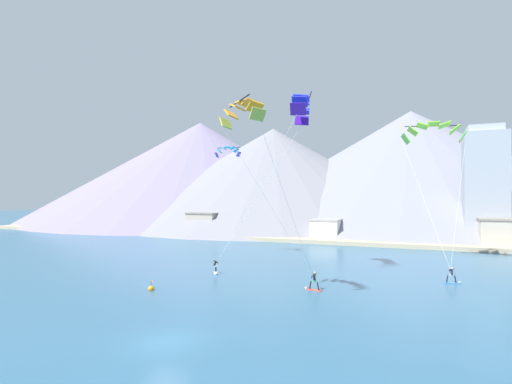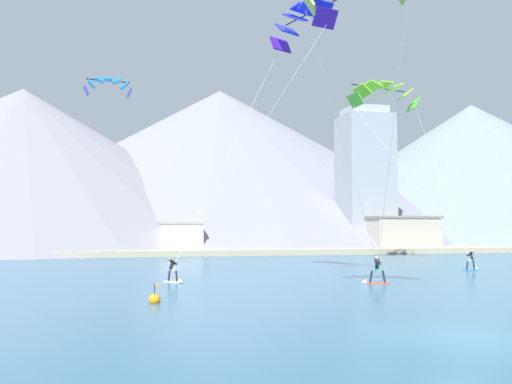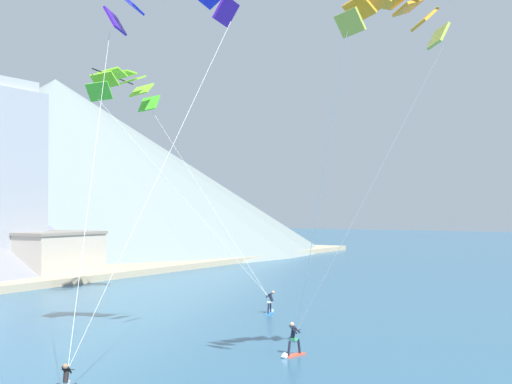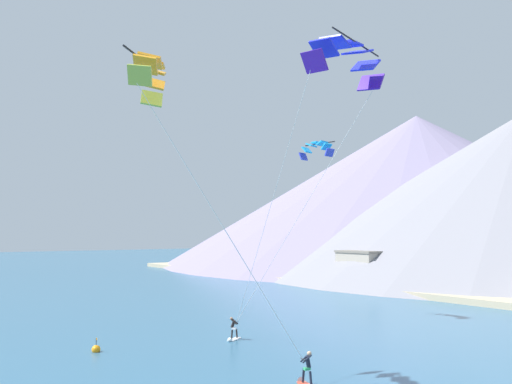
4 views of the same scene
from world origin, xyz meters
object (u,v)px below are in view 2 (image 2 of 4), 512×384
(kitesurfer_mid_center, at_px, (175,276))
(parafoil_kite_distant_high_outer, at_px, (108,85))
(kitesurfer_near_lead, at_px, (473,264))
(parafoil_kite_near_lead, at_px, (384,93))
(parafoil_kite_mid_center, at_px, (302,21))
(kitesurfer_near_trail, at_px, (374,275))
(race_marker_buoy, at_px, (154,300))

(kitesurfer_mid_center, xyz_separation_m, parafoil_kite_distant_high_outer, (-4.60, 11.96, 14.81))
(kitesurfer_near_lead, relative_size, kitesurfer_mid_center, 1.05)
(parafoil_kite_near_lead, relative_size, parafoil_kite_mid_center, 0.93)
(kitesurfer_near_trail, xyz_separation_m, parafoil_kite_mid_center, (-2.76, 5.66, 17.86))
(kitesurfer_near_lead, xyz_separation_m, parafoil_kite_distant_high_outer, (-28.83, 7.17, 14.76))
(kitesurfer_near_lead, distance_m, parafoil_kite_mid_center, 23.47)
(parafoil_kite_mid_center, bearing_deg, parafoil_kite_distant_high_outer, 145.24)
(kitesurfer_near_lead, height_order, race_marker_buoy, kitesurfer_near_lead)
(parafoil_kite_distant_high_outer, bearing_deg, kitesurfer_near_trail, -42.62)
(kitesurfer_near_trail, distance_m, parafoil_kite_distant_high_outer, 26.92)
(parafoil_kite_near_lead, xyz_separation_m, parafoil_kite_mid_center, (-13.45, -14.78, 1.22))
(parafoil_kite_near_lead, height_order, race_marker_buoy, parafoil_kite_near_lead)
(kitesurfer_near_lead, bearing_deg, kitesurfer_mid_center, -168.81)
(kitesurfer_near_trail, height_order, parafoil_kite_mid_center, parafoil_kite_mid_center)
(kitesurfer_mid_center, bearing_deg, parafoil_kite_near_lead, 37.11)
(kitesurfer_near_trail, relative_size, parafoil_kite_distant_high_outer, 0.45)
(race_marker_buoy, bearing_deg, kitesurfer_near_trail, 23.53)
(kitesurfer_near_trail, relative_size, parafoil_kite_mid_center, 0.10)
(parafoil_kite_distant_high_outer, xyz_separation_m, race_marker_buoy, (2.90, -21.21, -15.11))
(kitesurfer_mid_center, bearing_deg, kitesurfer_near_lead, 11.19)
(kitesurfer_near_trail, bearing_deg, parafoil_kite_distant_high_outer, 137.38)
(parafoil_kite_distant_high_outer, bearing_deg, race_marker_buoy, -82.21)
(parafoil_kite_mid_center, height_order, parafoil_kite_distant_high_outer, parafoil_kite_mid_center)
(kitesurfer_mid_center, xyz_separation_m, race_marker_buoy, (-1.70, -9.25, -0.30))
(kitesurfer_near_lead, xyz_separation_m, kitesurfer_near_trail, (-12.26, -8.09, 0.02))
(kitesurfer_near_trail, bearing_deg, parafoil_kite_near_lead, 62.39)
(parafoil_kite_near_lead, distance_m, parafoil_kite_mid_center, 20.02)
(parafoil_kite_near_lead, bearing_deg, race_marker_buoy, -132.71)
(kitesurfer_near_lead, xyz_separation_m, parafoil_kite_mid_center, (-15.01, -2.42, 17.88))
(parafoil_kite_distant_high_outer, relative_size, race_marker_buoy, 3.88)
(parafoil_kite_distant_high_outer, distance_m, race_marker_buoy, 26.20)
(kitesurfer_near_trail, height_order, race_marker_buoy, kitesurfer_near_trail)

